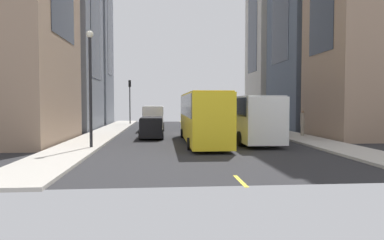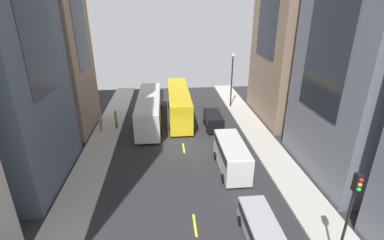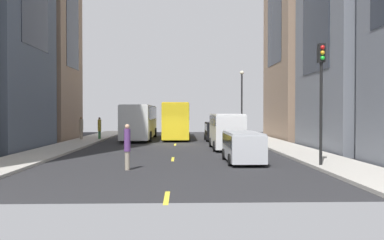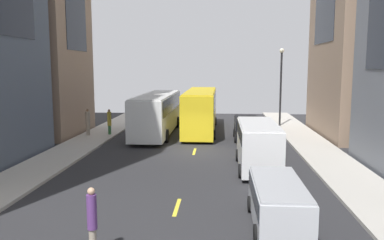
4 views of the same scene
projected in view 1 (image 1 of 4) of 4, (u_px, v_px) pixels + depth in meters
The scene contains 22 objects.
ground_plane at pixel (192, 133), 33.93m from camera, with size 43.46×43.46×0.00m, color #28282B.
sidewalk_west at pixel (276, 132), 34.63m from camera, with size 2.96×44.00×0.15m, color #B2ADA3.
sidewalk_east at pixel (105, 133), 33.23m from camera, with size 2.96×44.00×0.15m, color #B2ADA3.
lane_stripe_0 at pixel (181, 122), 54.83m from camera, with size 0.16×2.00×0.01m, color yellow.
lane_stripe_1 at pixel (185, 126), 44.38m from camera, with size 0.16×2.00×0.01m, color yellow.
lane_stripe_2 at pixel (192, 133), 33.93m from camera, with size 0.16×2.00×0.01m, color yellow.
lane_stripe_3 at pixel (206, 146), 23.48m from camera, with size 0.16×2.00×0.01m, color yellow.
lane_stripe_4 at pixel (241, 181), 13.03m from camera, with size 0.16×2.00×0.01m, color yellow.
building_west_0 at pixel (284, 10), 50.21m from camera, with size 9.13×8.90×32.22m.
building_east_0 at pixel (85, 13), 47.64m from camera, with size 6.63×7.38×29.96m.
building_east_1 at pixel (51, 14), 37.36m from camera, with size 9.35×9.90×24.51m.
city_bus_white at pixel (245, 114), 27.38m from camera, with size 2.80×12.05×3.35m.
streetcar_yellow at pixel (202, 114), 25.50m from camera, with size 2.70×12.17×3.59m.
delivery_van_white at pixel (153, 116), 37.75m from camera, with size 2.25×5.83×2.58m.
car_silver_0 at pixel (155, 118), 45.66m from camera, with size 1.89×4.50×1.63m.
car_black_1 at pixel (152, 126), 28.98m from camera, with size 1.94×4.15×1.73m.
pedestrian_walking_far at pixel (302, 122), 29.77m from camera, with size 0.39×0.39×2.12m.
pedestrian_waiting_curb at pixel (286, 123), 29.10m from camera, with size 0.33×0.33×2.06m.
pedestrian_crossing_near at pixel (251, 114), 48.09m from camera, with size 0.33×0.33×2.34m.
pedestrian_crossing_mid at pixel (198, 116), 48.79m from camera, with size 0.29×0.29×2.13m.
traffic_light_near_corner at pixel (130, 93), 47.45m from camera, with size 0.32×0.44×5.81m.
streetlamp_near at pixel (90, 76), 21.78m from camera, with size 0.44×0.44×7.17m.
Camera 1 is at (2.88, 33.71, 2.87)m, focal length 33.11 mm.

